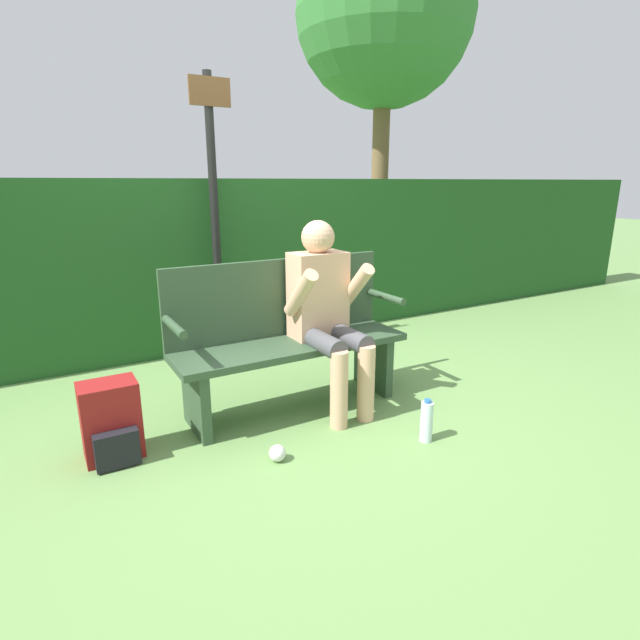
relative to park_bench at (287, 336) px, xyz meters
The scene contains 9 objects.
ground_plane 0.49m from the park_bench, 90.00° to the right, with size 40.00×40.00×0.00m, color #668E4C.
hedge_back 1.57m from the park_bench, 90.00° to the left, with size 12.00×0.39×1.50m.
park_bench is the anchor object (origin of this frame).
person_seated 0.32m from the park_bench, 30.73° to the right, with size 0.50×0.59×1.24m.
backpack 1.18m from the park_bench, behind, with size 0.30×0.28×0.44m.
water_bottle 1.04m from the park_bench, 61.43° to the right, with size 0.07×0.07×0.26m.
signpost 1.45m from the park_bench, 91.99° to the left, with size 0.33×0.09×2.30m.
tree 5.71m from the park_bench, 46.15° to the left, with size 2.48×2.48×4.95m.
litter_crumple 0.85m from the park_bench, 121.63° to the right, with size 0.09×0.09×0.09m.
Camera 1 is at (-1.40, -2.76, 1.47)m, focal length 28.00 mm.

